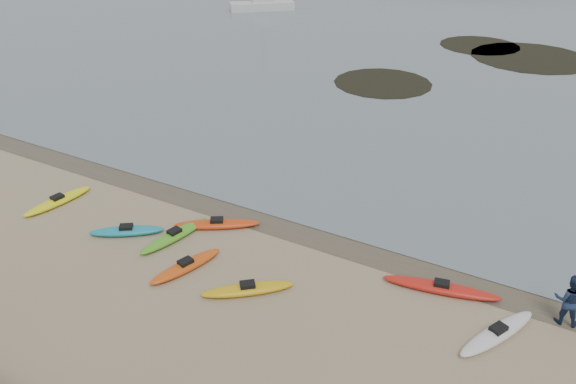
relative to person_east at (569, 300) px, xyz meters
The scene contains 5 objects.
ground 11.65m from the person_east, behind, with size 600.00×600.00×0.00m, color tan.
wet_sand 11.63m from the person_east, behind, with size 60.00×60.00×0.00m, color brown.
kayaks 12.18m from the person_east, 168.44° to the right, with size 21.70×6.13×0.34m.
person_east is the anchor object (origin of this frame).
kelp_mats 33.17m from the person_east, 107.07° to the left, with size 17.45×22.11×0.04m.
Camera 1 is at (10.55, -18.71, 13.45)m, focal length 35.00 mm.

